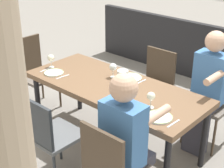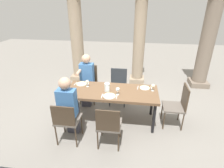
{
  "view_description": "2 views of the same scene",
  "coord_description": "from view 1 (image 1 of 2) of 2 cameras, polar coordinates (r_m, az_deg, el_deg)",
  "views": [
    {
      "loc": [
        -2.18,
        2.46,
        2.31
      ],
      "look_at": [
        -0.05,
        0.09,
        0.81
      ],
      "focal_mm": 56.01,
      "sensor_mm": 36.0,
      "label": 1
    },
    {
      "loc": [
        0.47,
        -3.45,
        2.57
      ],
      "look_at": [
        0.0,
        0.06,
        0.88
      ],
      "focal_mm": 29.35,
      "sensor_mm": 36.0,
      "label": 2
    }
  ],
  "objects": [
    {
      "name": "wine_glass_1",
      "position": [
        3.78,
        0.17,
        2.74
      ],
      "size": [
        0.08,
        0.08,
        0.16
      ],
      "color": "white",
      "rests_on": "dining_table"
    },
    {
      "name": "chair_west_south",
      "position": [
        4.01,
        16.14,
        -2.27
      ],
      "size": [
        0.44,
        0.44,
        0.89
      ],
      "color": "#6A6158",
      "rests_on": "ground"
    },
    {
      "name": "diner_man_white",
      "position": [
        2.81,
        2.64,
        -9.44
      ],
      "size": [
        0.35,
        0.5,
        1.32
      ],
      "color": "#3F3F4C",
      "rests_on": "ground"
    },
    {
      "name": "dining_table",
      "position": [
        3.66,
        0.32,
        -1.13
      ],
      "size": [
        1.98,
        0.82,
        0.75
      ],
      "color": "brown",
      "rests_on": "ground"
    },
    {
      "name": "plate_2",
      "position": [
        3.97,
        -9.47,
        1.83
      ],
      "size": [
        0.22,
        0.22,
        0.02
      ],
      "color": "white",
      "rests_on": "dining_table"
    },
    {
      "name": "fork_1",
      "position": [
        3.72,
        4.73,
        0.34
      ],
      "size": [
        0.02,
        0.17,
        0.01
      ],
      "primitive_type": "cube",
      "rotation": [
        0.0,
        0.0,
        -0.03
      ],
      "color": "silver",
      "rests_on": "dining_table"
    },
    {
      "name": "plate_0",
      "position": [
        3.08,
        7.66,
        -5.35
      ],
      "size": [
        0.24,
        0.24,
        0.02
      ],
      "color": "white",
      "rests_on": "dining_table"
    },
    {
      "name": "diner_woman_green",
      "position": [
        3.78,
        15.29,
        -0.74
      ],
      "size": [
        0.35,
        0.5,
        1.32
      ],
      "color": "#3F3F4C",
      "rests_on": "ground"
    },
    {
      "name": "wine_glass_0",
      "position": [
        3.18,
        6.39,
        -2.05
      ],
      "size": [
        0.08,
        0.08,
        0.16
      ],
      "color": "white",
      "rests_on": "dining_table"
    },
    {
      "name": "spoon_2",
      "position": [
        4.08,
        -10.8,
        2.31
      ],
      "size": [
        0.03,
        0.17,
        0.01
      ],
      "primitive_type": "cube",
      "rotation": [
        0.0,
        0.0,
        0.1
      ],
      "color": "silver",
      "rests_on": "dining_table"
    },
    {
      "name": "spoon_0",
      "position": [
        3.15,
        5.42,
        -4.54
      ],
      "size": [
        0.02,
        0.17,
        0.01
      ],
      "primitive_type": "cube",
      "rotation": [
        0.0,
        0.0,
        0.04
      ],
      "color": "silver",
      "rests_on": "dining_table"
    },
    {
      "name": "spoon_1",
      "position": [
        3.89,
        1.23,
        1.59
      ],
      "size": [
        0.02,
        0.17,
        0.01
      ],
      "primitive_type": "cube",
      "rotation": [
        0.0,
        0.0,
        -0.0
      ],
      "color": "silver",
      "rests_on": "dining_table"
    },
    {
      "name": "patio_railing",
      "position": [
        5.52,
        16.17,
        4.48
      ],
      "size": [
        4.38,
        0.1,
        0.9
      ],
      "primitive_type": "cube",
      "color": "black",
      "rests_on": "ground"
    },
    {
      "name": "wine_glass_2",
      "position": [
        4.11,
        -9.94,
        4.16
      ],
      "size": [
        0.08,
        0.08,
        0.16
      ],
      "color": "white",
      "rests_on": "dining_table"
    },
    {
      "name": "water_pitcher",
      "position": [
        3.57,
        1.74,
        0.71
      ],
      "size": [
        0.11,
        0.11,
        0.18
      ],
      "color": "white",
      "rests_on": "dining_table"
    },
    {
      "name": "chair_head_east",
      "position": [
        4.7,
        -12.68,
        2.38
      ],
      "size": [
        0.44,
        0.44,
        0.95
      ],
      "color": "#6A6158",
      "rests_on": "ground"
    },
    {
      "name": "plate_1",
      "position": [
        3.8,
        2.95,
        1.06
      ],
      "size": [
        0.26,
        0.26,
        0.02
      ],
      "color": "white",
      "rests_on": "dining_table"
    },
    {
      "name": "chair_mid_south",
      "position": [
        4.37,
        6.96,
        0.62
      ],
      "size": [
        0.44,
        0.44,
        0.88
      ],
      "color": "#6A6158",
      "rests_on": "ground"
    },
    {
      "name": "fork_0",
      "position": [
        3.01,
        10.0,
        -6.39
      ],
      "size": [
        0.02,
        0.17,
        0.01
      ],
      "primitive_type": "cube",
      "rotation": [
        0.0,
        0.0,
        -0.05
      ],
      "color": "silver",
      "rests_on": "dining_table"
    },
    {
      "name": "fork_2",
      "position": [
        3.86,
        -8.05,
        1.17
      ],
      "size": [
        0.03,
        0.17,
        0.01
      ],
      "primitive_type": "cube",
      "rotation": [
        0.0,
        0.0,
        -0.1
      ],
      "color": "silver",
      "rests_on": "dining_table"
    },
    {
      "name": "ground_plane",
      "position": [
        4.02,
        0.3,
        -9.93
      ],
      "size": [
        16.0,
        16.0,
        0.0
      ],
      "primitive_type": "plane",
      "color": "gray"
    },
    {
      "name": "chair_mid_north",
      "position": [
        3.29,
        -10.25,
        -7.94
      ],
      "size": [
        0.44,
        0.44,
        0.91
      ],
      "color": "#5B5E61",
      "rests_on": "ground"
    }
  ]
}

